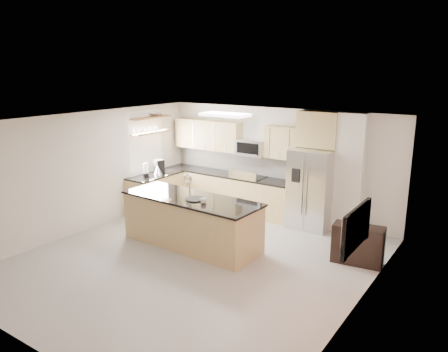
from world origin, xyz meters
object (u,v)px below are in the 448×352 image
Objects in this scene: microwave at (252,148)px; blender at (146,171)px; credenza at (358,245)px; television at (349,227)px; platter at (195,199)px; island at (191,221)px; kettle at (158,170)px; refrigerator at (312,189)px; flower_vase at (361,209)px; cup at (203,201)px; coffee_maker at (159,167)px; bowl at (156,114)px; range at (248,195)px.

microwave reaches higher than blender.
credenza is 0.84× the size of television.
television is (5.58, -1.72, 0.28)m from blender.
platter is 3.35m from television.
television is at bearing -10.37° from island.
microwave is at bearing 29.74° from kettle.
flower_vase is at bearing -40.84° from refrigerator.
microwave is 4.79m from television.
microwave is 6.19× the size of cup.
island is 3.27m from flower_vase.
cup is 2.88m from flower_vase.
refrigerator is at bearing 58.02° from island.
cup is 0.36× the size of coffee_maker.
kettle is at bearing 169.67° from credenza.
flower_vase is (5.39, -0.55, -1.33)m from bowl.
island is (-1.57, -2.32, -0.38)m from refrigerator.
refrigerator is 1.65× the size of television.
credenza is 3.29× the size of kettle.
microwave reaches higher than refrigerator.
microwave is 3.51m from flower_vase.
television is at bearing -20.67° from kettle.
cup is at bearing -31.79° from coffee_maker.
blender is 1.03× the size of coffee_maker.
credenza is at bearing 21.02° from island.
island is 24.08× the size of cup.
cup is at bearing -32.14° from bowl.
microwave is 2.41m from kettle.
refrigerator is at bearing 14.99° from kettle.
coffee_maker is at bearing 175.35° from flower_vase.
blender is at bearing -74.14° from bowl.
island is 3.60m from television.
flower_vase is at bearing 0.77° from blender.
television reaches higher than blender.
television reaches higher than coffee_maker.
microwave is at bearing 36.24° from blender.
refrigerator is at bearing -1.60° from range.
refrigerator is at bearing 132.15° from credenza.
bowl reaches higher than kettle.
refrigerator reaches higher than blender.
microwave reaches higher than platter.
credenza is 3.16m from platter.
credenza is 2.31× the size of bowl.
microwave is at bearing 148.15° from credenza.
microwave is 2.24× the size of coffee_maker.
kettle is at bearing -48.27° from bowl.
refrigerator is 5.26× the size of coffee_maker.
flower_vase reaches higher than coffee_maker.
flower_vase is 1.85m from television.
island is at bearing -33.84° from coffee_maker.
refrigerator reaches higher than kettle.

